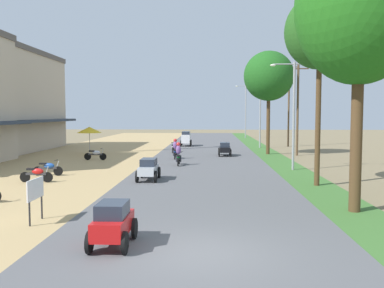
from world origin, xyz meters
name	(u,v)px	position (x,y,z in m)	size (l,w,h in m)	color
ground_plane	(197,256)	(0.00, 0.00, 0.00)	(180.00, 180.00, 0.00)	#7A6B4C
road_strip	(197,254)	(0.00, 0.00, 0.04)	(9.00, 140.00, 0.08)	#565659
shophouse_mid	(10,101)	(-19.98, 31.08, 5.05)	(8.05, 13.69, 10.10)	#C6B299
parked_motorbike_second	(37,173)	(-9.00, 11.19, 0.55)	(1.80, 0.54, 0.94)	black
parked_motorbike_third	(48,167)	(-9.32, 13.64, 0.55)	(1.80, 0.54, 0.94)	black
parked_motorbike_fourth	(96,154)	(-8.82, 22.19, 0.55)	(1.80, 0.54, 0.94)	black
street_signboard	(35,192)	(-5.58, 2.98, 1.11)	(0.06, 1.30, 1.50)	#262628
vendor_umbrella	(89,130)	(-10.62, 26.79, 2.31)	(2.20, 2.20, 2.52)	#99999E
median_tree_nearest	(360,8)	(5.79, 5.07, 7.62)	(4.72, 4.72, 10.46)	#4C351E
median_tree_second	(320,32)	(5.84, 10.87, 7.84)	(3.54, 3.54, 9.72)	#4C351E
median_tree_third	(269,76)	(5.65, 27.83, 7.16)	(4.53, 4.53, 9.39)	#4C351E
streetlamp_near	(294,107)	(5.80, 16.92, 4.17)	(3.16, 0.20, 7.06)	gray
streetlamp_mid	(260,106)	(5.80, 35.30, 4.62)	(3.16, 0.20, 7.92)	gray
streetlamp_far	(246,108)	(5.80, 54.08, 4.72)	(3.16, 0.20, 8.13)	gray
utility_pole_near	(298,108)	(8.17, 27.17, 4.32)	(1.80, 0.20, 8.26)	brown
utility_pole_far	(289,103)	(9.33, 37.74, 4.98)	(1.80, 0.20, 9.58)	brown
car_hatchback_red	(113,222)	(-2.36, 0.51, 0.75)	(1.04, 2.00, 1.23)	red
car_sedan_silver	(148,168)	(-3.08, 12.11, 0.74)	(1.10, 2.26, 1.19)	#B7BCC1
car_sedan_black	(225,148)	(1.62, 25.89, 0.74)	(1.10, 2.26, 1.19)	black
car_van_white	(186,138)	(-2.41, 36.98, 1.02)	(1.19, 2.41, 1.67)	silver
motorbike_foreground_rider	(179,154)	(-1.91, 18.90, 0.86)	(0.54, 1.80, 1.66)	black
motorbike_ahead_second	(175,149)	(-2.50, 23.21, 0.86)	(0.54, 1.80, 1.66)	black
motorbike_ahead_third	(173,147)	(-3.16, 28.82, 0.57)	(0.54, 1.80, 0.94)	black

